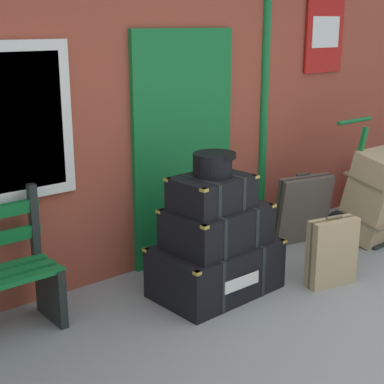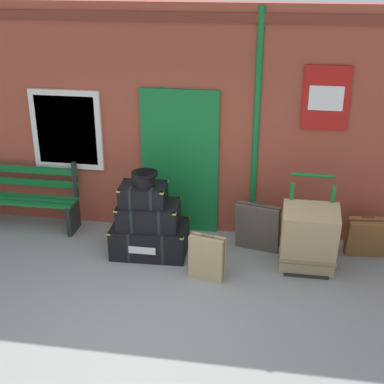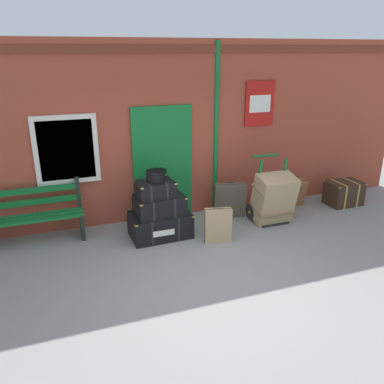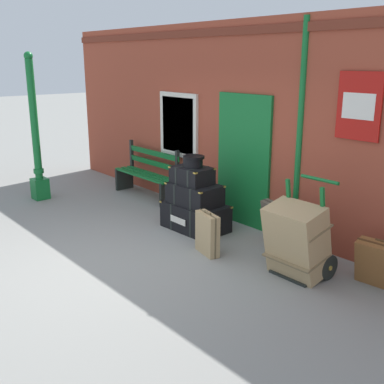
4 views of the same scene
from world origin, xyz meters
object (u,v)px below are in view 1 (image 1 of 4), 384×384
(steamer_trunk_base, at_px, (216,268))
(steamer_trunk_middle, at_px, (217,226))
(round_hatbox, at_px, (213,163))
(large_brown_trunk, at_px, (382,195))
(suitcase_tan, at_px, (332,252))
(suitcase_brown, at_px, (377,189))
(porters_trolley, at_px, (365,210))
(steamer_trunk_top, at_px, (212,193))
(suitcase_olive, at_px, (303,209))

(steamer_trunk_base, bearing_deg, steamer_trunk_middle, -111.58)
(round_hatbox, distance_m, large_brown_trunk, 2.23)
(large_brown_trunk, bearing_deg, suitcase_tan, -164.26)
(suitcase_brown, bearing_deg, large_brown_trunk, -145.02)
(suitcase_tan, bearing_deg, porters_trolley, 22.85)
(steamer_trunk_middle, height_order, suitcase_brown, steamer_trunk_middle)
(large_brown_trunk, bearing_deg, steamer_trunk_top, 176.10)
(steamer_trunk_base, xyz_separation_m, round_hatbox, (-0.05, -0.01, 0.89))
(suitcase_brown, bearing_deg, round_hatbox, -172.29)
(steamer_trunk_top, xyz_separation_m, suitcase_tan, (0.92, -0.50, -0.58))
(suitcase_brown, bearing_deg, porters_trolley, -154.34)
(large_brown_trunk, bearing_deg, suitcase_olive, 144.81)
(steamer_trunk_base, relative_size, suitcase_tan, 1.67)
(porters_trolley, bearing_deg, suitcase_tan, -157.15)
(round_hatbox, xyz_separation_m, large_brown_trunk, (2.14, -0.15, -0.63))
(steamer_trunk_middle, distance_m, suitcase_olive, 1.49)
(steamer_trunk_top, xyz_separation_m, porters_trolley, (2.15, 0.03, -0.60))
(steamer_trunk_base, distance_m, suitcase_olive, 1.47)
(suitcase_brown, distance_m, suitcase_tan, 2.22)
(steamer_trunk_top, height_order, suitcase_tan, steamer_trunk_top)
(steamer_trunk_middle, bearing_deg, steamer_trunk_base, 68.42)
(suitcase_tan, bearing_deg, suitcase_olive, 54.29)
(steamer_trunk_top, height_order, round_hatbox, round_hatbox)
(steamer_trunk_top, xyz_separation_m, large_brown_trunk, (2.15, -0.15, -0.39))
(suitcase_tan, bearing_deg, steamer_trunk_middle, 149.68)
(large_brown_trunk, xyz_separation_m, suitcase_brown, (0.79, 0.55, -0.20))
(suitcase_olive, bearing_deg, steamer_trunk_middle, -167.80)
(steamer_trunk_base, xyz_separation_m, steamer_trunk_top, (-0.07, -0.02, 0.66))
(large_brown_trunk, height_order, suitcase_olive, large_brown_trunk)
(steamer_trunk_base, distance_m, round_hatbox, 0.90)
(steamer_trunk_base, height_order, suitcase_brown, suitcase_brown)
(large_brown_trunk, distance_m, suitcase_olive, 0.81)
(suitcase_tan, bearing_deg, large_brown_trunk, 15.74)
(round_hatbox, bearing_deg, steamer_trunk_middle, -4.14)
(suitcase_brown, bearing_deg, steamer_trunk_top, -172.18)
(round_hatbox, height_order, suitcase_brown, round_hatbox)
(suitcase_olive, relative_size, suitcase_brown, 1.25)
(suitcase_olive, bearing_deg, porters_trolley, -23.83)
(steamer_trunk_base, height_order, steamer_trunk_top, steamer_trunk_top)
(steamer_trunk_base, relative_size, round_hatbox, 3.02)
(steamer_trunk_middle, xyz_separation_m, porters_trolley, (2.09, 0.02, -0.31))
(large_brown_trunk, bearing_deg, suitcase_brown, 34.98)
(steamer_trunk_base, distance_m, porters_trolley, 2.09)
(large_brown_trunk, relative_size, suitcase_tan, 1.54)
(porters_trolley, bearing_deg, round_hatbox, -179.51)
(porters_trolley, height_order, large_brown_trunk, porters_trolley)
(suitcase_olive, relative_size, suitcase_tan, 1.17)
(porters_trolley, bearing_deg, suitcase_olive, 156.17)
(steamer_trunk_middle, height_order, large_brown_trunk, large_brown_trunk)
(steamer_trunk_base, xyz_separation_m, steamer_trunk_middle, (-0.00, -0.01, 0.37))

